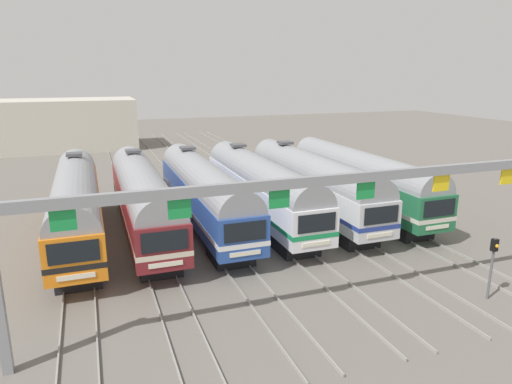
{
  "coord_description": "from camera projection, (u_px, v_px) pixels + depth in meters",
  "views": [
    {
      "loc": [
        -9.29,
        -30.5,
        10.72
      ],
      "look_at": [
        1.18,
        -1.68,
        2.73
      ],
      "focal_mm": 32.42,
      "sensor_mm": 36.0,
      "label": 1
    }
  ],
  "objects": [
    {
      "name": "maintenance_building",
      "position": [
        57.0,
        125.0,
        65.17
      ],
      "size": [
        21.16,
        10.0,
        7.0
      ],
      "primitive_type": "cube",
      "color": "beige",
      "rests_on": "ground"
    },
    {
      "name": "commuter_train_maroon",
      "position": [
        143.0,
        196.0,
        30.78
      ],
      "size": [
        2.88,
        18.06,
        5.05
      ],
      "color": "maroon",
      "rests_on": "ground"
    },
    {
      "name": "commuter_train_green",
      "position": [
        359.0,
        177.0,
        36.27
      ],
      "size": [
        2.88,
        18.06,
        4.77
      ],
      "color": "#236B42",
      "rests_on": "ground"
    },
    {
      "name": "catenary_gantry",
      "position": [
        324.0,
        200.0,
        19.89
      ],
      "size": [
        26.05,
        0.44,
        6.97
      ],
      "color": "gray",
      "rests_on": "ground"
    },
    {
      "name": "commuter_train_silver",
      "position": [
        311.0,
        182.0,
        34.9
      ],
      "size": [
        2.88,
        18.06,
        5.05
      ],
      "color": "silver",
      "rests_on": "ground"
    },
    {
      "name": "commuter_train_blue",
      "position": [
        204.0,
        191.0,
        32.15
      ],
      "size": [
        2.88,
        18.06,
        5.05
      ],
      "color": "#284C9E",
      "rests_on": "ground"
    },
    {
      "name": "track_bed",
      "position": [
        185.0,
        175.0,
        48.96
      ],
      "size": [
        22.31,
        70.0,
        0.15
      ],
      "color": "gray",
      "rests_on": "ground"
    },
    {
      "name": "commuter_train_white",
      "position": [
        260.0,
        186.0,
        33.53
      ],
      "size": [
        2.88,
        18.06,
        5.05
      ],
      "color": "white",
      "rests_on": "ground"
    },
    {
      "name": "ground_plane",
      "position": [
        233.0,
        224.0,
        33.52
      ],
      "size": [
        160.0,
        160.0,
        0.0
      ],
      "primitive_type": "plane",
      "color": "slate"
    },
    {
      "name": "yard_signal_mast",
      "position": [
        493.0,
        257.0,
        21.97
      ],
      "size": [
        0.28,
        0.35,
        3.14
      ],
      "color": "#59595E",
      "rests_on": "ground"
    },
    {
      "name": "commuter_train_orange",
      "position": [
        76.0,
        202.0,
        29.4
      ],
      "size": [
        2.88,
        18.06,
        5.05
      ],
      "color": "orange",
      "rests_on": "ground"
    }
  ]
}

